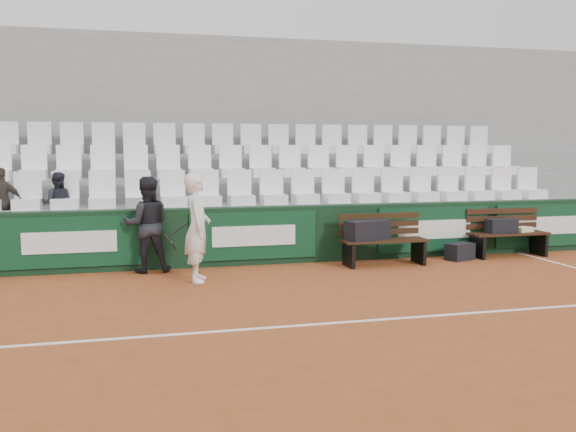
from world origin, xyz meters
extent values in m
plane|color=#954621|center=(0.00, 0.00, 0.00)|extent=(80.00, 80.00, 0.00)
cube|color=white|center=(0.00, 0.00, 0.00)|extent=(18.00, 0.06, 0.01)
cube|color=black|center=(0.00, 4.00, 0.50)|extent=(18.00, 0.30, 1.00)
cube|color=#0C381E|center=(-3.20, 3.83, 0.52)|extent=(2.20, 0.04, 0.82)
cube|color=#0C381E|center=(-0.20, 3.83, 0.52)|extent=(2.20, 0.04, 0.82)
cube|color=#0C381E|center=(3.20, 3.83, 0.52)|extent=(2.20, 0.04, 0.82)
cube|color=#0C381E|center=(5.60, 3.83, 0.52)|extent=(2.20, 0.04, 0.82)
cube|color=gray|center=(0.00, 4.62, 0.50)|extent=(18.00, 0.95, 1.00)
cube|color=gray|center=(0.00, 5.58, 0.72)|extent=(18.00, 0.95, 1.45)
cube|color=gray|center=(0.00, 6.53, 0.95)|extent=(18.00, 0.95, 1.90)
cube|color=gray|center=(0.00, 7.15, 2.20)|extent=(18.00, 0.30, 4.40)
cube|color=white|center=(0.00, 4.45, 1.31)|extent=(11.90, 0.44, 0.63)
cube|color=white|center=(0.00, 5.40, 1.77)|extent=(11.90, 0.44, 0.63)
cube|color=silver|center=(0.00, 6.35, 2.21)|extent=(11.90, 0.44, 0.63)
cube|color=black|center=(1.99, 3.30, 0.23)|extent=(1.50, 0.56, 0.45)
cube|color=#341B0F|center=(4.59, 3.55, 0.23)|extent=(1.50, 0.56, 0.45)
cube|color=black|center=(1.69, 3.34, 0.62)|extent=(0.83, 0.54, 0.33)
cube|color=black|center=(4.44, 3.56, 0.58)|extent=(0.57, 0.28, 0.26)
cube|color=beige|center=(4.91, 3.58, 0.50)|extent=(0.37, 0.30, 0.09)
cube|color=black|center=(3.53, 3.44, 0.15)|extent=(0.57, 0.46, 0.30)
cylinder|color=silver|center=(1.39, 3.25, 0.11)|extent=(0.06, 0.06, 0.22)
cylinder|color=silver|center=(3.44, 3.35, 0.12)|extent=(0.07, 0.07, 0.24)
imported|color=white|center=(-1.29, 2.77, 0.82)|extent=(0.47, 0.65, 1.65)
torus|color=black|center=(-1.69, 2.77, 0.62)|extent=(0.19, 0.30, 0.26)
cylinder|color=black|center=(-1.55, 2.77, 0.81)|extent=(0.26, 0.03, 0.20)
imported|color=black|center=(-2.00, 3.70, 0.78)|extent=(0.76, 0.60, 1.56)
imported|color=#342E29|center=(-4.29, 4.50, 1.58)|extent=(0.71, 0.37, 1.15)
imported|color=black|center=(-3.42, 4.50, 1.53)|extent=(0.56, 0.46, 1.07)
camera|label=1|loc=(-2.38, -6.87, 2.02)|focal=40.00mm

